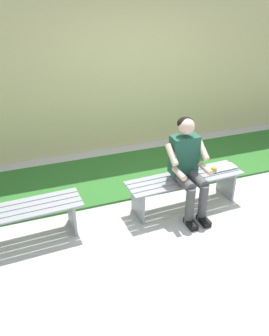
{
  "coord_description": "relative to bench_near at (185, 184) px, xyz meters",
  "views": [
    {
      "loc": [
        1.95,
        3.39,
        2.65
      ],
      "look_at": [
        0.76,
        0.15,
        0.78
      ],
      "focal_mm": 36.86,
      "sensor_mm": 36.0,
      "label": 1
    }
  ],
  "objects": [
    {
      "name": "book_open",
      "position": [
        -0.56,
        -0.03,
        0.12
      ],
      "size": [
        0.42,
        0.18,
        0.02
      ],
      "rotation": [
        0.0,
        0.0,
        0.04
      ],
      "color": "white",
      "rests_on": "bench_near"
    },
    {
      "name": "bench_near",
      "position": [
        0.0,
        0.0,
        0.0
      ],
      "size": [
        1.58,
        0.48,
        0.43
      ],
      "rotation": [
        0.0,
        0.0,
        0.04
      ],
      "color": "gray",
      "rests_on": "ground"
    },
    {
      "name": "apple",
      "position": [
        -0.41,
        0.01,
        0.15
      ],
      "size": [
        0.09,
        0.09,
        0.09
      ],
      "primitive_type": "sphere",
      "color": "gold",
      "rests_on": "bench_near"
    },
    {
      "name": "brick_wall",
      "position": [
        0.5,
        -2.21,
        1.25
      ],
      "size": [
        9.5,
        0.24,
        3.15
      ],
      "primitive_type": "cube",
      "color": "#D1C684",
      "rests_on": "ground"
    },
    {
      "name": "bench_far",
      "position": [
        2.16,
        -0.0,
        0.0
      ],
      "size": [
        1.59,
        0.48,
        0.43
      ],
      "rotation": [
        0.0,
        0.0,
        0.04
      ],
      "color": "gray",
      "rests_on": "ground"
    },
    {
      "name": "ground_plane",
      "position": [
        1.08,
        1.0,
        -0.35
      ],
      "size": [
        10.0,
        7.0,
        0.04
      ],
      "primitive_type": "cube",
      "color": "beige"
    },
    {
      "name": "person_seated",
      "position": [
        0.04,
        0.1,
        0.35
      ],
      "size": [
        0.5,
        0.69,
        1.24
      ],
      "color": "#1E513D",
      "rests_on": "ground"
    },
    {
      "name": "grass_strip",
      "position": [
        1.08,
        -1.06,
        -0.31
      ],
      "size": [
        9.0,
        1.41,
        0.03
      ],
      "primitive_type": "cube",
      "color": "#2D6B28",
      "rests_on": "ground"
    }
  ]
}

